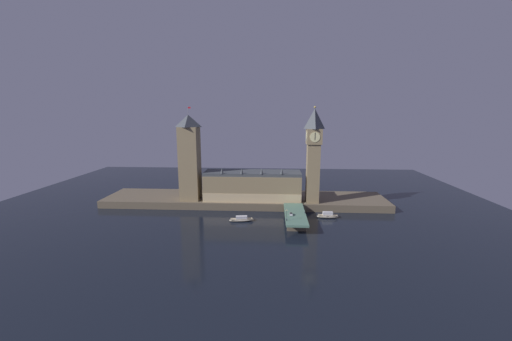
{
  "coord_description": "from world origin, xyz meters",
  "views": [
    {
      "loc": [
        22.4,
        -202.56,
        70.97
      ],
      "look_at": [
        9.9,
        20.0,
        30.06
      ],
      "focal_mm": 22.0,
      "sensor_mm": 36.0,
      "label": 1
    }
  ],
  "objects": [
    {
      "name": "victoria_tower",
      "position": [
        -40.83,
        28.61,
        37.79
      ],
      "size": [
        14.5,
        14.5,
        70.34
      ],
      "color": "#8E7A56",
      "rests_on": "embankment"
    },
    {
      "name": "bridge",
      "position": [
        36.95,
        -5.0,
        4.36
      ],
      "size": [
        13.5,
        46.0,
        6.61
      ],
      "color": "slate",
      "rests_on": "ground_plane"
    },
    {
      "name": "boat_upstream",
      "position": [
        1.61,
        -4.16,
        1.34
      ],
      "size": [
        16.97,
        7.1,
        3.66
      ],
      "color": "#B2A893",
      "rests_on": "ground_plane"
    },
    {
      "name": "car_northbound_trail",
      "position": [
        33.98,
        -9.52,
        7.34
      ],
      "size": [
        2.0,
        4.3,
        1.56
      ],
      "color": "silver",
      "rests_on": "bridge"
    },
    {
      "name": "boat_downstream",
      "position": [
        59.97,
        5.73,
        1.61
      ],
      "size": [
        14.93,
        4.41,
        4.4
      ],
      "color": "#B2A893",
      "rests_on": "ground_plane"
    },
    {
      "name": "street_lamp_mid",
      "position": [
        43.28,
        -5.0,
        11.13
      ],
      "size": [
        1.34,
        0.6,
        7.23
      ],
      "color": "#2D3333",
      "rests_on": "bridge"
    },
    {
      "name": "parliament_hall",
      "position": [
        6.6,
        31.64,
        16.23
      ],
      "size": [
        73.14,
        22.62,
        25.93
      ],
      "color": "#8E7A56",
      "rests_on": "embankment"
    },
    {
      "name": "pedestrian_near_rail",
      "position": [
        31.01,
        -19.81,
        7.51
      ],
      "size": [
        0.38,
        0.38,
        1.71
      ],
      "color": "black",
      "rests_on": "bridge"
    },
    {
      "name": "clock_tower",
      "position": [
        51.51,
        26.08,
        42.72
      ],
      "size": [
        11.3,
        11.41,
        70.4
      ],
      "color": "#8E7A56",
      "rests_on": "embankment"
    },
    {
      "name": "ground_plane",
      "position": [
        0.0,
        0.0,
        0.0
      ],
      "size": [
        400.0,
        400.0,
        0.0
      ],
      "primitive_type": "plane",
      "color": "black"
    },
    {
      "name": "street_lamp_near",
      "position": [
        30.61,
        -19.72,
        10.94
      ],
      "size": [
        1.34,
        0.6,
        6.92
      ],
      "color": "#2D3333",
      "rests_on": "bridge"
    },
    {
      "name": "embankment",
      "position": [
        0.0,
        39.0,
        2.73
      ],
      "size": [
        220.0,
        42.0,
        5.46
      ],
      "color": "brown",
      "rests_on": "ground_plane"
    }
  ]
}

